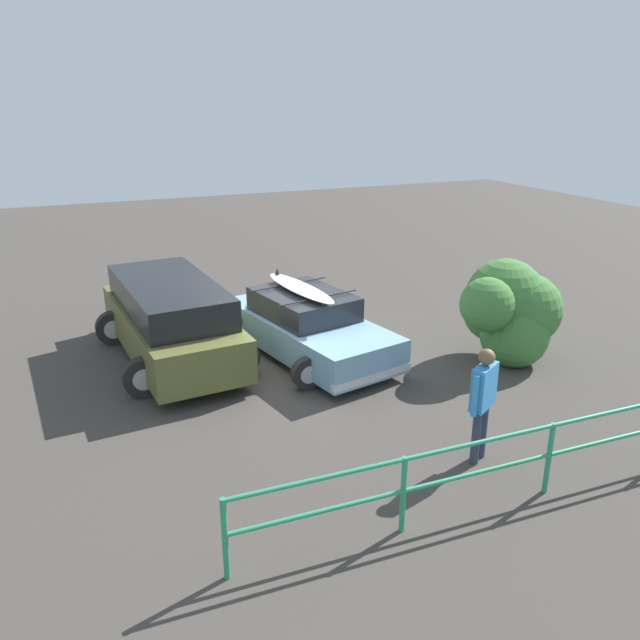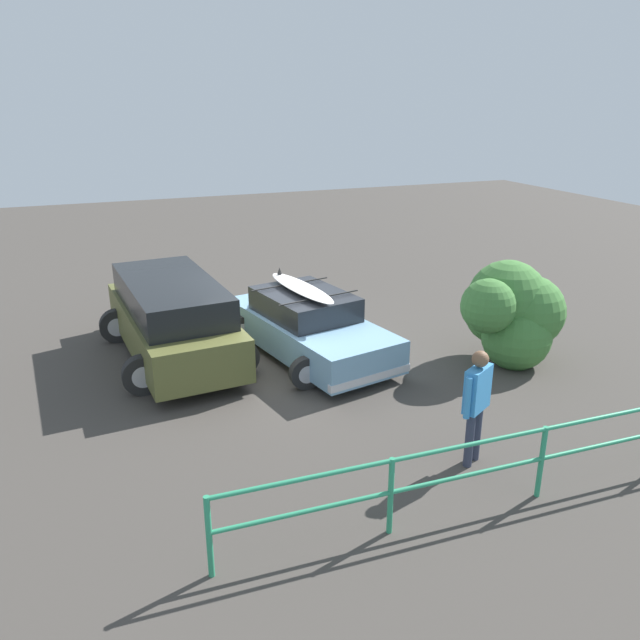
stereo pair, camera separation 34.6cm
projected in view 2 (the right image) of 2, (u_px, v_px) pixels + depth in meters
ground_plane at (279, 360)px, 12.50m from camera, size 44.00×44.00×0.02m
sedan_car at (308, 326)px, 12.58m from camera, size 2.84×4.47×1.57m
suv_car at (172, 318)px, 12.35m from camera, size 2.74×4.90×1.62m
person_bystander at (477, 397)px, 8.65m from camera, size 0.60×0.42×1.74m
railing_fence at (543, 450)px, 8.01m from camera, size 8.70×0.32×1.03m
bush_near_left at (511, 313)px, 12.12m from camera, size 2.25×1.83×2.08m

